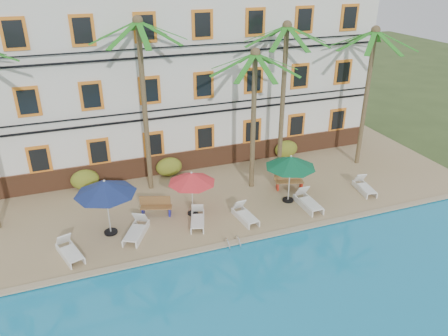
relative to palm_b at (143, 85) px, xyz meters
name	(u,v)px	position (x,y,z in m)	size (l,w,h in m)	color
ground	(221,238)	(2.09, -5.48, -5.97)	(100.00, 100.00, 0.00)	#384C23
pool_deck	(190,187)	(2.09, -0.48, -5.84)	(30.00, 12.00, 0.25)	tan
pool_coping	(228,244)	(2.09, -6.38, -5.69)	(30.00, 0.35, 0.06)	tan
hotel_building	(164,73)	(2.09, 4.50, -0.59)	(25.40, 6.44, 10.22)	silver
palm_b	(143,85)	(0.00, 0.00, 0.00)	(4.63, 4.63, 8.97)	brown
palm_c	(254,100)	(5.22, -1.70, -0.86)	(4.63, 4.63, 7.47)	brown
palm_d	(284,79)	(7.52, -0.44, -0.28)	(4.63, 4.63, 8.48)	brown
palm_e	(369,78)	(12.53, -1.10, -0.50)	(4.63, 4.63, 8.08)	brown
shrub_left	(85,179)	(-3.34, 1.12, -5.17)	(1.50, 0.90, 1.10)	#29611B
shrub_mid	(169,167)	(1.30, 1.12, -5.17)	(1.50, 0.90, 1.10)	#29611B
shrub_right	(286,149)	(8.80, 1.12, -5.17)	(1.50, 0.90, 1.10)	#29611B
umbrella_blue	(105,188)	(-2.61, -3.70, -3.39)	(2.73, 2.73, 2.72)	black
umbrella_red	(192,178)	(1.37, -3.40, -3.76)	(2.30, 2.30, 2.30)	black
umbrella_green	(291,162)	(6.35, -3.86, -3.53)	(2.57, 2.57, 2.57)	black
lounger_a	(69,251)	(-4.43, -4.87, -5.44)	(1.15, 1.89, 0.84)	white
lounger_b	(136,230)	(-1.53, -4.30, -5.43)	(1.50, 1.98, 0.89)	white
lounger_c	(198,219)	(1.33, -4.32, -5.45)	(1.12, 1.83, 0.82)	white
lounger_d	(245,214)	(3.56, -4.74, -5.45)	(0.83, 1.79, 0.82)	white
lounger_e	(308,201)	(6.99, -4.72, -5.42)	(0.70, 1.92, 0.91)	white
lounger_f	(364,187)	(10.67, -4.33, -5.45)	(0.87, 1.79, 0.81)	white
bench_left	(156,206)	(-0.29, -2.80, -5.25)	(1.57, 0.94, 0.93)	olive
bench_right	(289,180)	(7.04, -2.64, -5.25)	(1.57, 0.88, 0.93)	olive
pool_ladder	(232,245)	(2.25, -6.48, -5.72)	(0.54, 0.74, 0.74)	silver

